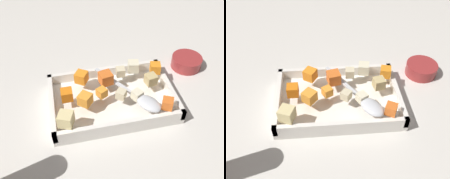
{
  "view_description": "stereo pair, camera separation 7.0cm",
  "coord_description": "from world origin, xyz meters",
  "views": [
    {
      "loc": [
        0.13,
        0.5,
        0.54
      ],
      "look_at": [
        0.02,
        0.01,
        0.05
      ],
      "focal_mm": 42.18,
      "sensor_mm": 36.0,
      "label": 1
    },
    {
      "loc": [
        0.06,
        0.51,
        0.54
      ],
      "look_at": [
        0.02,
        0.01,
        0.05
      ],
      "focal_mm": 42.18,
      "sensor_mm": 36.0,
      "label": 2
    }
  ],
  "objects": [
    {
      "name": "ground_plane",
      "position": [
        0.0,
        0.0,
        0.0
      ],
      "size": [
        4.0,
        4.0,
        0.0
      ],
      "primitive_type": "plane",
      "color": "beige"
    },
    {
      "name": "baking_dish",
      "position": [
        0.02,
        0.01,
        0.01
      ],
      "size": [
        0.33,
        0.22,
        0.04
      ],
      "color": "white",
      "rests_on": "ground_plane"
    },
    {
      "name": "carrot_chunk_corner_se",
      "position": [
        -0.1,
        0.09,
        0.06
      ],
      "size": [
        0.04,
        0.04,
        0.03
      ],
      "primitive_type": "cube",
      "rotation": [
        0.0,
        0.0,
        2.67
      ],
      "color": "orange",
      "rests_on": "baking_dish"
    },
    {
      "name": "carrot_chunk_under_handle",
      "position": [
        -0.12,
        -0.04,
        0.06
      ],
      "size": [
        0.03,
        0.03,
        0.03
      ],
      "primitive_type": "cube",
      "rotation": [
        0.0,
        0.0,
        6.05
      ],
      "color": "orange",
      "rests_on": "baking_dish"
    },
    {
      "name": "carrot_chunk_center",
      "position": [
        0.09,
        -0.05,
        0.06
      ],
      "size": [
        0.04,
        0.04,
        0.03
      ],
      "primitive_type": "cube",
      "rotation": [
        0.0,
        0.0,
        1.01
      ],
      "color": "orange",
      "rests_on": "baking_dish"
    },
    {
      "name": "carrot_chunk_front_center",
      "position": [
        0.09,
        0.04,
        0.06
      ],
      "size": [
        0.04,
        0.04,
        0.03
      ],
      "primitive_type": "cube",
      "rotation": [
        0.0,
        0.0,
        4.01
      ],
      "color": "orange",
      "rests_on": "baking_dish"
    },
    {
      "name": "carrot_chunk_corner_ne",
      "position": [
        0.03,
        -0.03,
        0.06
      ],
      "size": [
        0.04,
        0.04,
        0.03
      ],
      "primitive_type": "cube",
      "rotation": [
        0.0,
        0.0,
        4.92
      ],
      "color": "orange",
      "rests_on": "baking_dish"
    },
    {
      "name": "carrot_chunk_near_left",
      "position": [
        0.14,
        0.01,
        0.06
      ],
      "size": [
        0.03,
        0.03,
        0.03
      ],
      "primitive_type": "cube",
      "rotation": [
        0.0,
        0.0,
        1.57
      ],
      "color": "orange",
      "rests_on": "baking_dish"
    },
    {
      "name": "carrot_chunk_corner_nw",
      "position": [
        0.05,
        0.02,
        0.06
      ],
      "size": [
        0.03,
        0.03,
        0.02
      ],
      "primitive_type": "cube",
      "rotation": [
        0.0,
        0.0,
        0.49
      ],
      "color": "orange",
      "rests_on": "baking_dish"
    },
    {
      "name": "potato_chunk_rim_edge",
      "position": [
        -0.06,
        -0.06,
        0.06
      ],
      "size": [
        0.04,
        0.04,
        0.03
      ],
      "primitive_type": "cube",
      "rotation": [
        0.0,
        0.0,
        2.94
      ],
      "color": "beige",
      "rests_on": "baking_dish"
    },
    {
      "name": "potato_chunk_near_spoon",
      "position": [
        -0.04,
        0.05,
        0.06
      ],
      "size": [
        0.03,
        0.03,
        0.02
      ],
      "primitive_type": "cube",
      "rotation": [
        0.0,
        0.0,
        5.2
      ],
      "color": "beige",
      "rests_on": "baking_dish"
    },
    {
      "name": "potato_chunk_back_center",
      "position": [
        -0.02,
        -0.05,
        0.06
      ],
      "size": [
        0.03,
        0.03,
        0.02
      ],
      "primitive_type": "cube",
      "rotation": [
        0.0,
        0.0,
        6.2
      ],
      "color": "beige",
      "rests_on": "baking_dish"
    },
    {
      "name": "potato_chunk_near_right",
      "position": [
        0.15,
        0.09,
        0.06
      ],
      "size": [
        0.04,
        0.04,
        0.03
      ],
      "primitive_type": "cube",
      "rotation": [
        0.0,
        0.0,
        4.33
      ],
      "color": "#E0CC89",
      "rests_on": "baking_dish"
    },
    {
      "name": "potato_chunk_far_right",
      "position": [
        -0.09,
        0.0,
        0.06
      ],
      "size": [
        0.03,
        0.03,
        0.03
      ],
      "primitive_type": "cube",
      "rotation": [
        0.0,
        0.0,
        4.91
      ],
      "color": "tan",
      "rests_on": "baking_dish"
    },
    {
      "name": "potato_chunk_far_left",
      "position": [
        0.0,
        0.04,
        0.06
      ],
      "size": [
        0.03,
        0.03,
        0.02
      ],
      "primitive_type": "cube",
      "rotation": [
        0.0,
        0.0,
        0.9
      ],
      "color": "beige",
      "rests_on": "baking_dish"
    },
    {
      "name": "serving_spoon",
      "position": [
        -0.05,
        0.07,
        0.05
      ],
      "size": [
        0.15,
        0.22,
        0.02
      ],
      "rotation": [
        0.0,
        0.0,
        5.28
      ],
      "color": "silver",
      "rests_on": "baking_dish"
    },
    {
      "name": "small_prep_bowl",
      "position": [
        -0.25,
        -0.1,
        0.02
      ],
      "size": [
        0.09,
        0.09,
        0.04
      ],
      "primitive_type": "cylinder",
      "color": "maroon",
      "rests_on": "ground_plane"
    }
  ]
}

